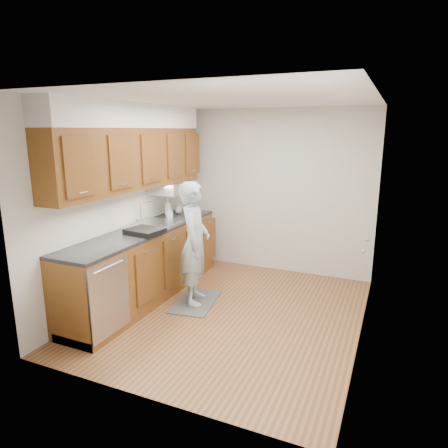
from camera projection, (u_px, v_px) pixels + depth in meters
name	position (u px, v px, depth m)	size (l,w,h in m)	color
floor	(231.00, 313.00, 4.88)	(3.50, 3.50, 0.00)	brown
ceiling	(232.00, 99.00, 4.30)	(3.50, 3.50, 0.00)	white
wall_left	(124.00, 203.00, 5.17)	(0.02, 3.50, 2.50)	beige
wall_right	(369.00, 225.00, 4.00)	(0.02, 3.50, 2.50)	beige
wall_back	(275.00, 192.00, 6.15)	(3.00, 0.02, 2.50)	beige
counter	(146.00, 262.00, 5.23)	(0.64, 2.80, 1.30)	brown
upper_cabinets	(135.00, 149.00, 4.99)	(0.47, 2.80, 1.21)	brown
closet_door	(368.00, 239.00, 4.33)	(0.02, 1.22, 2.05)	silver
floor_mat	(196.00, 302.00, 5.17)	(0.49, 0.83, 0.02)	slate
person	(195.00, 235.00, 4.97)	(0.62, 0.42, 1.76)	#95AAB6
soap_bottle_a	(168.00, 206.00, 5.87)	(0.11, 0.11, 0.28)	silver
soap_bottle_b	(169.00, 213.00, 5.70)	(0.08, 0.08, 0.17)	silver
soap_bottle_c	(178.00, 208.00, 6.05)	(0.12, 0.12, 0.16)	silver
dish_rack	(145.00, 231.00, 4.87)	(0.41, 0.35, 0.06)	black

